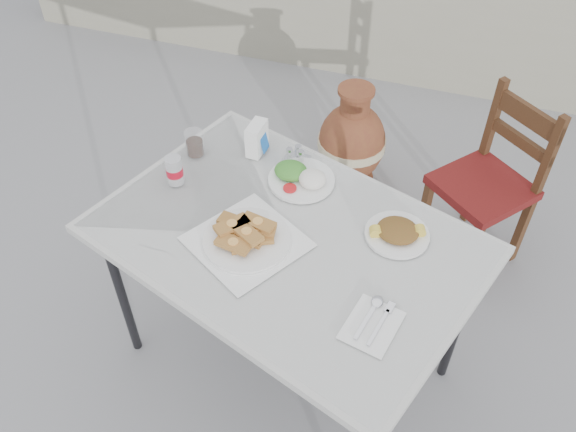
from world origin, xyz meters
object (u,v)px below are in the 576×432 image
(salad_rice_plate, at_px, (301,177))
(soda_can, at_px, (174,170))
(condiment_caddy, at_px, (296,156))
(chair, at_px, (489,182))
(salad_chopped_plate, at_px, (397,232))
(napkin_holder, at_px, (257,138))
(cola_glass, at_px, (195,144))
(pide_plate, at_px, (246,236))
(terracotta_urn, at_px, (352,143))
(cafe_table, at_px, (287,246))

(salad_rice_plate, relative_size, soda_can, 2.21)
(condiment_caddy, bearing_deg, chair, 34.55)
(salad_chopped_plate, relative_size, napkin_holder, 1.72)
(soda_can, distance_m, cola_glass, 0.18)
(pide_plate, height_order, soda_can, soda_can)
(soda_can, distance_m, terracotta_urn, 1.29)
(pide_plate, xyz_separation_m, soda_can, (-0.37, 0.21, 0.03))
(salad_chopped_plate, xyz_separation_m, condiment_caddy, (-0.46, 0.28, 0.00))
(cola_glass, distance_m, napkin_holder, 0.25)
(pide_plate, bearing_deg, condiment_caddy, 86.36)
(soda_can, xyz_separation_m, chair, (1.18, 0.80, -0.40))
(cafe_table, distance_m, salad_chopped_plate, 0.39)
(napkin_holder, bearing_deg, chair, 32.41)
(cola_glass, bearing_deg, cafe_table, -32.54)
(napkin_holder, distance_m, terracotta_urn, 1.01)
(pide_plate, bearing_deg, terracotta_urn, 86.01)
(salad_rice_plate, distance_m, condiment_caddy, 0.12)
(salad_chopped_plate, height_order, soda_can, soda_can)
(cafe_table, height_order, pide_plate, pide_plate)
(cafe_table, xyz_separation_m, napkin_holder, (-0.26, 0.40, 0.12))
(cafe_table, xyz_separation_m, soda_can, (-0.49, 0.13, 0.11))
(pide_plate, distance_m, terracotta_urn, 1.39)
(soda_can, bearing_deg, chair, 34.17)
(terracotta_urn, bearing_deg, napkin_holder, -105.85)
(pide_plate, distance_m, condiment_caddy, 0.47)
(condiment_caddy, bearing_deg, salad_rice_plate, -64.47)
(cola_glass, relative_size, terracotta_urn, 0.16)
(cola_glass, height_order, chair, cola_glass)
(salad_rice_plate, xyz_separation_m, terracotta_urn, (0.01, 0.92, -0.52))
(cola_glass, distance_m, terracotta_urn, 1.14)
(soda_can, relative_size, chair, 0.13)
(condiment_caddy, distance_m, chair, 1.01)
(salad_chopped_plate, xyz_separation_m, terracotta_urn, (-0.40, 1.08, -0.52))
(pide_plate, height_order, cola_glass, cola_glass)
(condiment_caddy, height_order, chair, chair)
(salad_rice_plate, distance_m, soda_can, 0.48)
(soda_can, distance_m, napkin_holder, 0.36)
(salad_chopped_plate, height_order, condiment_caddy, condiment_caddy)
(terracotta_urn, bearing_deg, salad_chopped_plate, -69.82)
(cafe_table, xyz_separation_m, terracotta_urn, (-0.03, 1.20, -0.44))
(cafe_table, height_order, condiment_caddy, condiment_caddy)
(napkin_holder, height_order, chair, napkin_holder)
(salad_chopped_plate, xyz_separation_m, soda_can, (-0.86, 0.01, 0.04))
(terracotta_urn, bearing_deg, salad_rice_plate, -90.45)
(salad_chopped_plate, bearing_deg, napkin_holder, 155.59)
(soda_can, bearing_deg, cola_glass, 90.09)
(chair, bearing_deg, napkin_holder, -111.34)
(chair, height_order, terracotta_urn, chair)
(soda_can, bearing_deg, pide_plate, -29.21)
(salad_rice_plate, xyz_separation_m, chair, (0.73, 0.65, -0.37))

